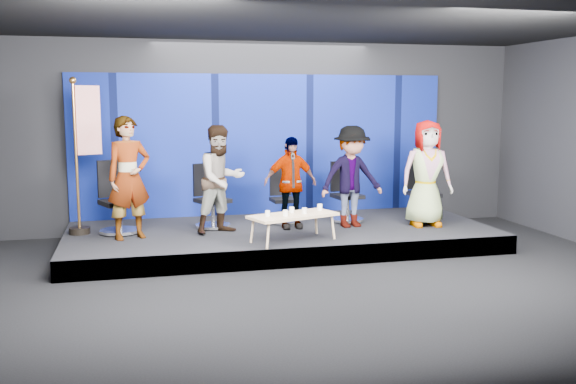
{
  "coord_description": "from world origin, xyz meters",
  "views": [
    {
      "loc": [
        -2.39,
        -7.8,
        2.44
      ],
      "look_at": [
        0.1,
        2.4,
        0.92
      ],
      "focal_mm": 40.0,
      "sensor_mm": 36.0,
      "label": 1
    }
  ],
  "objects_px": {
    "chair_e": "(423,200)",
    "coffee_table": "(293,216)",
    "flag_stand": "(84,152)",
    "chair_a": "(118,209)",
    "mug_d": "(304,211)",
    "panelist_c": "(290,183)",
    "panelist_e": "(426,173)",
    "chair_d": "(346,202)",
    "chair_c": "(283,205)",
    "chair_b": "(211,207)",
    "panelist_d": "(351,177)",
    "mug_a": "(268,213)",
    "panelist_a": "(129,178)",
    "mug_c": "(292,210)",
    "mug_b": "(285,213)",
    "mug_e": "(320,207)",
    "panelist_b": "(221,180)"
  },
  "relations": [
    {
      "from": "chair_a",
      "to": "flag_stand",
      "type": "bearing_deg",
      "value": 145.28
    },
    {
      "from": "chair_c",
      "to": "panelist_a",
      "type": "bearing_deg",
      "value": -168.06
    },
    {
      "from": "panelist_c",
      "to": "mug_d",
      "type": "bearing_deg",
      "value": -94.0
    },
    {
      "from": "chair_b",
      "to": "panelist_c",
      "type": "xyz_separation_m",
      "value": [
        1.28,
        -0.38,
        0.41
      ]
    },
    {
      "from": "chair_e",
      "to": "coffee_table",
      "type": "distance_m",
      "value": 2.89
    },
    {
      "from": "panelist_a",
      "to": "mug_b",
      "type": "bearing_deg",
      "value": -43.55
    },
    {
      "from": "mug_c",
      "to": "mug_d",
      "type": "relative_size",
      "value": 1.01
    },
    {
      "from": "panelist_d",
      "to": "mug_a",
      "type": "distance_m",
      "value": 1.92
    },
    {
      "from": "chair_b",
      "to": "mug_c",
      "type": "xyz_separation_m",
      "value": [
        1.09,
        -1.23,
        0.11
      ]
    },
    {
      "from": "mug_b",
      "to": "mug_a",
      "type": "bearing_deg",
      "value": 169.38
    },
    {
      "from": "mug_c",
      "to": "mug_b",
      "type": "bearing_deg",
      "value": -122.01
    },
    {
      "from": "panelist_a",
      "to": "chair_d",
      "type": "bearing_deg",
      "value": -13.0
    },
    {
      "from": "panelist_a",
      "to": "mug_b",
      "type": "xyz_separation_m",
      "value": [
        2.25,
        -0.9,
        -0.49
      ]
    },
    {
      "from": "panelist_a",
      "to": "panelist_c",
      "type": "relative_size",
      "value": 1.24
    },
    {
      "from": "panelist_b",
      "to": "flag_stand",
      "type": "bearing_deg",
      "value": 142.91
    },
    {
      "from": "chair_a",
      "to": "mug_a",
      "type": "xyz_separation_m",
      "value": [
        2.18,
        -1.33,
        0.07
      ]
    },
    {
      "from": "chair_e",
      "to": "flag_stand",
      "type": "height_order",
      "value": "flag_stand"
    },
    {
      "from": "chair_b",
      "to": "chair_c",
      "type": "distance_m",
      "value": 1.28
    },
    {
      "from": "chair_c",
      "to": "mug_e",
      "type": "height_order",
      "value": "chair_c"
    },
    {
      "from": "panelist_d",
      "to": "mug_c",
      "type": "bearing_deg",
      "value": -156.32
    },
    {
      "from": "panelist_c",
      "to": "panelist_e",
      "type": "xyz_separation_m",
      "value": [
        2.3,
        -0.34,
        0.13
      ]
    },
    {
      "from": "mug_d",
      "to": "mug_b",
      "type": "bearing_deg",
      "value": -157.25
    },
    {
      "from": "chair_e",
      "to": "mug_a",
      "type": "relative_size",
      "value": 12.94
    },
    {
      "from": "panelist_c",
      "to": "panelist_e",
      "type": "distance_m",
      "value": 2.32
    },
    {
      "from": "panelist_b",
      "to": "mug_b",
      "type": "relative_size",
      "value": 19.26
    },
    {
      "from": "chair_b",
      "to": "mug_d",
      "type": "distance_m",
      "value": 1.85
    },
    {
      "from": "chair_a",
      "to": "mug_a",
      "type": "height_order",
      "value": "chair_a"
    },
    {
      "from": "panelist_d",
      "to": "coffee_table",
      "type": "xyz_separation_m",
      "value": [
        -1.22,
        -0.85,
        -0.47
      ]
    },
    {
      "from": "chair_a",
      "to": "mug_e",
      "type": "height_order",
      "value": "chair_a"
    },
    {
      "from": "panelist_e",
      "to": "coffee_table",
      "type": "height_order",
      "value": "panelist_e"
    },
    {
      "from": "chair_a",
      "to": "coffee_table",
      "type": "distance_m",
      "value": 2.88
    },
    {
      "from": "panelist_a",
      "to": "chair_c",
      "type": "distance_m",
      "value": 2.76
    },
    {
      "from": "panelist_c",
      "to": "mug_d",
      "type": "relative_size",
      "value": 17.37
    },
    {
      "from": "chair_d",
      "to": "coffee_table",
      "type": "bearing_deg",
      "value": -140.99
    },
    {
      "from": "panelist_e",
      "to": "chair_c",
      "type": "bearing_deg",
      "value": 165.72
    },
    {
      "from": "panelist_d",
      "to": "coffee_table",
      "type": "relative_size",
      "value": 1.17
    },
    {
      "from": "chair_a",
      "to": "mug_d",
      "type": "distance_m",
      "value": 3.04
    },
    {
      "from": "chair_c",
      "to": "mug_e",
      "type": "bearing_deg",
      "value": -79.4
    },
    {
      "from": "chair_c",
      "to": "chair_d",
      "type": "distance_m",
      "value": 1.12
    },
    {
      "from": "chair_d",
      "to": "chair_c",
      "type": "bearing_deg",
      "value": 166.38
    },
    {
      "from": "panelist_e",
      "to": "mug_c",
      "type": "xyz_separation_m",
      "value": [
        -2.48,
        -0.51,
        -0.44
      ]
    },
    {
      "from": "panelist_e",
      "to": "chair_e",
      "type": "bearing_deg",
      "value": 75.61
    },
    {
      "from": "mug_e",
      "to": "chair_a",
      "type": "bearing_deg",
      "value": 161.98
    },
    {
      "from": "chair_c",
      "to": "flag_stand",
      "type": "bearing_deg",
      "value": 178.83
    },
    {
      "from": "panelist_e",
      "to": "mug_b",
      "type": "xyz_separation_m",
      "value": [
        -2.64,
        -0.76,
        -0.44
      ]
    },
    {
      "from": "chair_d",
      "to": "chair_b",
      "type": "bearing_deg",
      "value": 172.77
    },
    {
      "from": "chair_e",
      "to": "panelist_e",
      "type": "relative_size",
      "value": 0.62
    },
    {
      "from": "panelist_d",
      "to": "chair_d",
      "type": "bearing_deg",
      "value": 73.97
    },
    {
      "from": "chair_c",
      "to": "panelist_d",
      "type": "xyz_separation_m",
      "value": [
        1.03,
        -0.63,
        0.54
      ]
    },
    {
      "from": "panelist_a",
      "to": "mug_a",
      "type": "xyz_separation_m",
      "value": [
        1.99,
        -0.85,
        -0.49
      ]
    }
  ]
}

